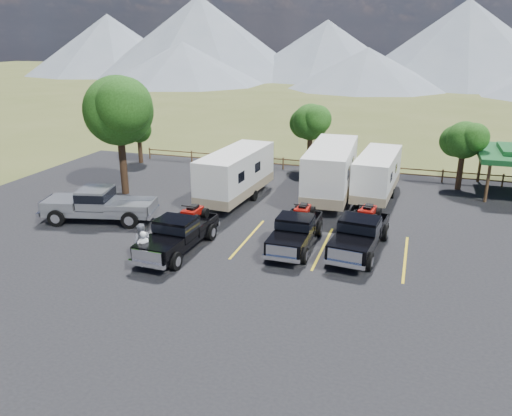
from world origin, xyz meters
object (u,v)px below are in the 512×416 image
(trailer_center, at_px, (331,171))
(person_b, at_px, (143,243))
(rig_center, at_px, (296,229))
(trailer_right, at_px, (377,175))
(rig_right, at_px, (360,232))
(rig_left, at_px, (179,233))
(trailer_left, at_px, (236,175))
(pickup_silver, at_px, (99,204))
(person_a, at_px, (144,249))
(tree_big_nw, at_px, (118,111))

(trailer_center, height_order, person_b, trailer_center)
(rig_center, relative_size, trailer_right, 0.65)
(trailer_center, xyz_separation_m, trailer_right, (2.85, 1.11, -0.29))
(rig_right, distance_m, person_b, 10.49)
(rig_center, bearing_deg, rig_left, -156.47)
(trailer_left, xyz_separation_m, pickup_silver, (-6.10, -6.06, -0.67))
(trailer_left, xyz_separation_m, person_b, (-0.88, -10.18, -0.73))
(trailer_left, relative_size, trailer_center, 0.92)
(rig_right, relative_size, trailer_right, 0.72)
(rig_right, relative_size, pickup_silver, 0.90)
(trailer_center, distance_m, person_a, 14.28)
(trailer_right, bearing_deg, pickup_silver, -143.75)
(tree_big_nw, relative_size, person_b, 4.10)
(rig_left, distance_m, person_a, 2.28)
(rig_left, xyz_separation_m, pickup_silver, (-6.19, 2.36, 0.08))
(trailer_center, relative_size, person_a, 5.79)
(person_b, bearing_deg, pickup_silver, 133.82)
(rig_right, bearing_deg, person_b, -148.48)
(rig_center, bearing_deg, person_a, -143.38)
(rig_right, bearing_deg, trailer_left, 152.58)
(trailer_center, distance_m, person_b, 14.04)
(trailer_left, relative_size, pickup_silver, 1.36)
(trailer_left, height_order, trailer_right, trailer_left)
(tree_big_nw, height_order, trailer_right, tree_big_nw)
(person_a, bearing_deg, person_b, -100.89)
(rig_left, xyz_separation_m, person_a, (-0.70, -2.17, -0.07))
(person_b, bearing_deg, person_a, -64.21)
(tree_big_nw, distance_m, rig_right, 17.60)
(person_a, bearing_deg, rig_center, 172.03)
(pickup_silver, distance_m, person_a, 7.12)
(pickup_silver, bearing_deg, rig_right, 77.92)
(rig_right, height_order, pickup_silver, rig_right)
(rig_left, height_order, person_b, rig_left)
(person_a, bearing_deg, trailer_left, -137.84)
(tree_big_nw, height_order, trailer_left, tree_big_nw)
(rig_left, bearing_deg, rig_center, 25.85)
(tree_big_nw, distance_m, trailer_right, 17.27)
(trailer_center, distance_m, pickup_silver, 14.42)
(rig_left, relative_size, person_a, 3.40)
(rig_center, distance_m, person_a, 7.55)
(trailer_center, bearing_deg, person_a, -118.74)
(rig_right, relative_size, trailer_center, 0.61)
(trailer_center, relative_size, trailer_right, 1.18)
(rig_right, xyz_separation_m, trailer_left, (-8.59, 5.66, 0.72))
(trailer_center, height_order, trailer_right, trailer_center)
(tree_big_nw, relative_size, pickup_silver, 1.15)
(tree_big_nw, height_order, person_a, tree_big_nw)
(trailer_left, bearing_deg, person_a, -89.28)
(trailer_center, xyz_separation_m, person_a, (-6.32, -12.77, -0.96))
(trailer_right, distance_m, person_a, 16.64)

